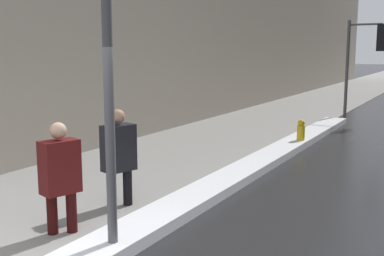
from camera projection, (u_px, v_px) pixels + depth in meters
name	position (u px, v px, depth m)	size (l,w,h in m)	color
sidewalk_slab	(292.00, 112.00, 19.19)	(4.00, 80.00, 0.01)	gray
snow_bank_curb	(260.00, 162.00, 10.31)	(0.68, 14.08, 0.17)	white
lamp_post	(107.00, 31.00, 5.42)	(0.28, 0.28, 4.42)	#515156
traffic_light_near	(369.00, 49.00, 16.39)	(1.31, 0.32, 3.45)	#515156
pedestrian_nearside	(60.00, 173.00, 6.39)	(0.42, 0.56, 1.53)	#340C0C
pedestrian_trailing	(119.00, 153.00, 7.53)	(0.43, 0.57, 1.56)	black
fire_hydrant	(301.00, 133.00, 12.30)	(0.20, 0.20, 0.70)	gold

